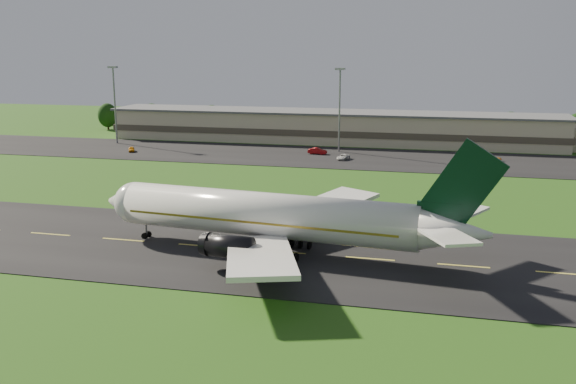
% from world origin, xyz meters
% --- Properties ---
extents(ground, '(360.00, 360.00, 0.00)m').
position_xyz_m(ground, '(0.00, 0.00, 0.00)').
color(ground, '#1F4A12').
rests_on(ground, ground).
extents(taxiway, '(220.00, 30.00, 0.10)m').
position_xyz_m(taxiway, '(0.00, 0.00, 0.05)').
color(taxiway, black).
rests_on(taxiway, ground).
extents(apron, '(260.00, 30.00, 0.10)m').
position_xyz_m(apron, '(0.00, 72.00, 0.05)').
color(apron, black).
rests_on(apron, ground).
extents(airliner, '(51.25, 41.97, 15.57)m').
position_xyz_m(airliner, '(9.84, -0.09, 4.66)').
color(airliner, white).
rests_on(airliner, ground).
extents(terminal, '(145.00, 16.00, 8.40)m').
position_xyz_m(terminal, '(6.40, 96.18, 3.99)').
color(terminal, '#C0B492').
rests_on(terminal, ground).
extents(light_mast_west, '(2.40, 1.20, 20.35)m').
position_xyz_m(light_mast_west, '(-55.00, 80.00, 12.74)').
color(light_mast_west, gray).
rests_on(light_mast_west, ground).
extents(light_mast_centre, '(2.40, 1.20, 20.35)m').
position_xyz_m(light_mast_centre, '(5.00, 80.00, 12.74)').
color(light_mast_centre, gray).
rests_on(light_mast_centre, ground).
extents(tree_line, '(196.37, 8.07, 10.37)m').
position_xyz_m(tree_line, '(36.19, 106.26, 4.74)').
color(tree_line, black).
rests_on(tree_line, ground).
extents(service_vehicle_a, '(2.89, 3.80, 1.21)m').
position_xyz_m(service_vehicle_a, '(-44.50, 67.75, 0.70)').
color(service_vehicle_a, '#C67B0B').
rests_on(service_vehicle_a, apron).
extents(service_vehicle_b, '(4.67, 2.02, 1.49)m').
position_xyz_m(service_vehicle_b, '(0.63, 75.04, 0.85)').
color(service_vehicle_b, maroon).
rests_on(service_vehicle_b, apron).
extents(service_vehicle_c, '(2.84, 4.62, 1.20)m').
position_xyz_m(service_vehicle_c, '(7.85, 68.99, 0.70)').
color(service_vehicle_c, silver).
rests_on(service_vehicle_c, apron).
extents(service_vehicle_d, '(4.70, 2.62, 1.29)m').
position_xyz_m(service_vehicle_d, '(40.70, 75.29, 0.74)').
color(service_vehicle_d, orange).
rests_on(service_vehicle_d, apron).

